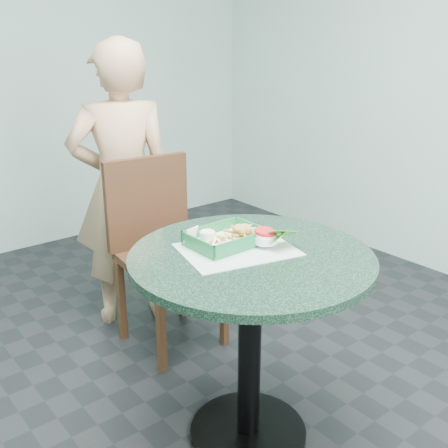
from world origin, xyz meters
TOP-DOWN VIEW (x-y plane):
  - floor at (0.00, 0.00)m, footprint 4.00×5.00m
  - cafe_table at (0.00, 0.00)m, footprint 0.86×0.86m
  - dining_chair at (0.15, 0.83)m, footprint 0.44×0.44m
  - diner_person at (0.11, 1.12)m, footprint 0.63×0.52m
  - placemat at (-0.02, 0.06)m, footprint 0.45×0.38m
  - food_basket at (-0.02, 0.12)m, footprint 0.26×0.19m
  - crab_sandwich at (0.03, 0.09)m, footprint 0.11×0.11m
  - fries_pile at (-0.06, 0.10)m, footprint 0.12×0.13m
  - sauce_ramekin at (-0.09, 0.14)m, footprint 0.05×0.05m
  - garnish_cup at (0.09, 0.01)m, footprint 0.13×0.12m

SIDE VIEW (x-z plane):
  - floor at x=0.00m, z-range -0.01..0.01m
  - dining_chair at x=0.15m, z-range 0.07..1.00m
  - cafe_table at x=0.00m, z-range 0.21..0.96m
  - diner_person at x=0.11m, z-range 0.00..1.47m
  - placemat at x=-0.02m, z-range 0.75..0.75m
  - food_basket at x=-0.02m, z-range 0.74..0.79m
  - fries_pile at x=-0.06m, z-range 0.77..0.81m
  - garnish_cup at x=0.09m, z-range 0.77..0.82m
  - sauce_ramekin at x=-0.09m, z-range 0.78..0.81m
  - crab_sandwich at x=0.03m, z-range 0.76..0.83m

